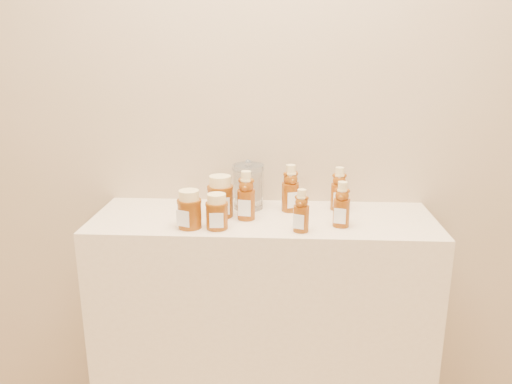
# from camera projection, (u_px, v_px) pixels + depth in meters

# --- Properties ---
(wall_back) EXTENTS (3.50, 0.02, 2.70)m
(wall_back) POSITION_uv_depth(u_px,v_px,m) (266.00, 83.00, 1.82)
(wall_back) COLOR tan
(wall_back) RESTS_ON ground
(display_table) EXTENTS (1.20, 0.40, 0.90)m
(display_table) POSITION_uv_depth(u_px,v_px,m) (263.00, 330.00, 1.88)
(display_table) COLOR beige
(display_table) RESTS_ON ground
(bear_bottle_back_left) EXTENTS (0.07, 0.07, 0.19)m
(bear_bottle_back_left) POSITION_uv_depth(u_px,v_px,m) (246.00, 192.00, 1.71)
(bear_bottle_back_left) COLOR #692E08
(bear_bottle_back_left) RESTS_ON display_table
(bear_bottle_back_mid) EXTENTS (0.09, 0.09, 0.19)m
(bear_bottle_back_mid) POSITION_uv_depth(u_px,v_px,m) (290.00, 185.00, 1.79)
(bear_bottle_back_mid) COLOR #692E08
(bear_bottle_back_mid) RESTS_ON display_table
(bear_bottle_back_right) EXTENTS (0.06, 0.06, 0.18)m
(bear_bottle_back_right) POSITION_uv_depth(u_px,v_px,m) (339.00, 186.00, 1.81)
(bear_bottle_back_right) COLOR #692E08
(bear_bottle_back_right) RESTS_ON display_table
(bear_bottle_front_left) EXTENTS (0.07, 0.07, 0.16)m
(bear_bottle_front_left) POSITION_uv_depth(u_px,v_px,m) (301.00, 208.00, 1.60)
(bear_bottle_front_left) COLOR #692E08
(bear_bottle_front_left) RESTS_ON display_table
(bear_bottle_front_right) EXTENTS (0.07, 0.07, 0.17)m
(bear_bottle_front_right) POSITION_uv_depth(u_px,v_px,m) (342.00, 201.00, 1.64)
(bear_bottle_front_right) COLOR #692E08
(bear_bottle_front_right) RESTS_ON display_table
(honey_jar_left) EXTENTS (0.11, 0.11, 0.13)m
(honey_jar_left) POSITION_uv_depth(u_px,v_px,m) (189.00, 209.00, 1.63)
(honey_jar_left) COLOR #692E08
(honey_jar_left) RESTS_ON display_table
(honey_jar_back) EXTENTS (0.11, 0.11, 0.15)m
(honey_jar_back) POSITION_uv_depth(u_px,v_px,m) (220.00, 196.00, 1.74)
(honey_jar_back) COLOR #692E08
(honey_jar_back) RESTS_ON display_table
(honey_jar_front) EXTENTS (0.08, 0.08, 0.12)m
(honey_jar_front) POSITION_uv_depth(u_px,v_px,m) (217.00, 211.00, 1.63)
(honey_jar_front) COLOR #692E08
(honey_jar_front) RESTS_ON display_table
(glass_canister) EXTENTS (0.15, 0.15, 0.18)m
(glass_canister) POSITION_uv_depth(u_px,v_px,m) (248.00, 185.00, 1.83)
(glass_canister) COLOR white
(glass_canister) RESTS_ON display_table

